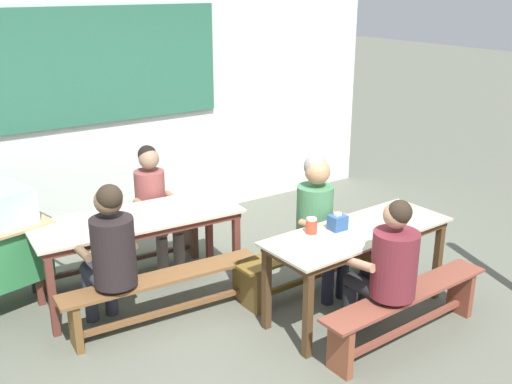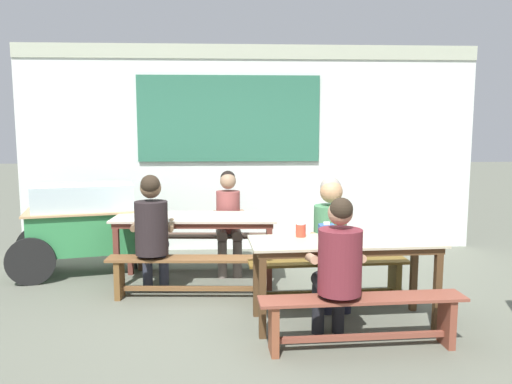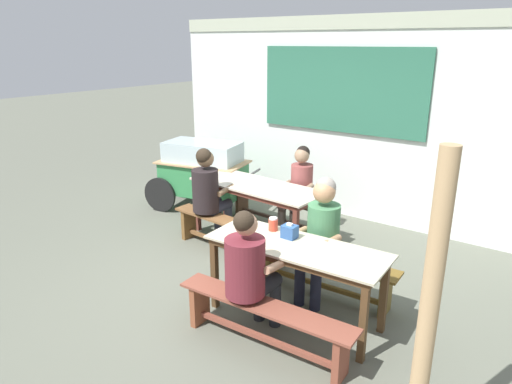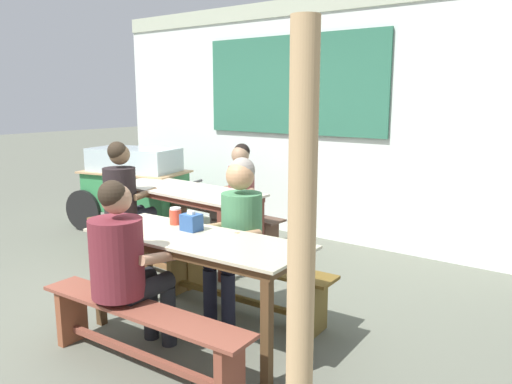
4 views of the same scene
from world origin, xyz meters
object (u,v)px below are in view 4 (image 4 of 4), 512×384
at_px(person_center_facing, 237,193).
at_px(condiment_jar, 175,216).
at_px(food_cart, 134,181).
at_px(dining_table_near, 196,248).
at_px(bench_far_back, 221,222).
at_px(bench_far_front, 145,242).
at_px(wooden_support_post, 301,285).
at_px(person_right_near_table, 238,226).
at_px(bench_near_front, 141,329).
at_px(tissue_box, 191,222).
at_px(dining_table_far, 185,195).
at_px(person_near_front, 125,260).
at_px(person_left_back_turned, 125,194).
at_px(bench_near_back, 241,277).

distance_m(person_center_facing, condiment_jar, 1.75).
bearing_deg(food_cart, dining_table_near, -32.01).
height_order(bench_far_back, bench_far_front, same).
bearing_deg(wooden_support_post, person_right_near_table, 136.23).
bearing_deg(bench_near_front, bench_far_front, 138.50).
bearing_deg(bench_far_back, tissue_box, -54.75).
bearing_deg(bench_far_front, food_cart, 143.59).
xyz_separation_m(bench_near_front, person_center_facing, (-1.08, 2.33, 0.41)).
xyz_separation_m(dining_table_far, bench_far_front, (-0.03, -0.56, -0.40)).
bearing_deg(person_near_front, person_center_facing, 111.29).
distance_m(person_right_near_table, person_left_back_turned, 1.86).
height_order(person_center_facing, person_near_front, person_near_front).
height_order(dining_table_far, bench_far_back, dining_table_far).
bearing_deg(condiment_jar, bench_near_front, -60.80).
height_order(bench_far_front, bench_near_back, same).
xyz_separation_m(bench_far_back, person_right_near_table, (1.37, -1.37, 0.45)).
distance_m(bench_near_back, person_near_front, 1.14).
relative_size(dining_table_near, bench_far_front, 1.00).
relative_size(bench_far_front, condiment_jar, 12.98).
bearing_deg(person_center_facing, person_left_back_turned, -130.72).
bearing_deg(bench_far_front, person_near_front, -44.30).
height_order(person_near_front, wooden_support_post, wooden_support_post).
height_order(bench_far_front, wooden_support_post, wooden_support_post).
xyz_separation_m(person_near_front, tissue_box, (0.02, 0.61, 0.14)).
xyz_separation_m(bench_near_back, person_left_back_turned, (-1.82, 0.29, 0.45)).
relative_size(bench_near_back, person_left_back_turned, 1.27).
bearing_deg(bench_far_back, person_center_facing, -16.62).
distance_m(dining_table_far, person_left_back_turned, 0.64).
height_order(tissue_box, wooden_support_post, wooden_support_post).
relative_size(food_cart, tissue_box, 12.19).
bearing_deg(food_cart, person_left_back_turned, -43.43).
distance_m(bench_far_back, person_near_front, 2.70).
bearing_deg(person_left_back_turned, person_center_facing, 49.28).
relative_size(dining_table_far, bench_near_front, 1.11).
bearing_deg(dining_table_near, bench_far_back, 126.65).
bearing_deg(food_cart, dining_table_far, -17.90).
bearing_deg(wooden_support_post, food_cart, 148.04).
height_order(dining_table_far, food_cart, food_cart).
distance_m(dining_table_near, person_right_near_table, 0.51).
relative_size(dining_table_far, tissue_box, 12.56).
xyz_separation_m(person_center_facing, wooden_support_post, (2.49, -2.67, 0.34)).
height_order(bench_far_back, person_center_facing, person_center_facing).
height_order(person_left_back_turned, wooden_support_post, wooden_support_post).
xyz_separation_m(dining_table_near, bench_far_back, (-1.39, 1.87, -0.40)).
xyz_separation_m(bench_near_front, wooden_support_post, (1.41, -0.34, 0.74)).
bearing_deg(person_near_front, bench_near_back, 82.56).
xyz_separation_m(dining_table_far, person_near_front, (1.26, -1.82, 0.00)).
bearing_deg(wooden_support_post, person_left_back_turned, 152.16).
bearing_deg(person_center_facing, dining_table_near, -59.27).
xyz_separation_m(food_cart, condiment_jar, (2.45, -1.60, 0.19)).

